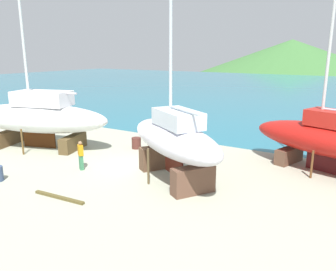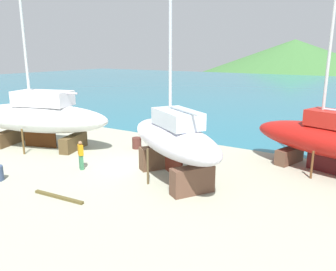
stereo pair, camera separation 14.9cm
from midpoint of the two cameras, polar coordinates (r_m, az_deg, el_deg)
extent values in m
plane|color=#A5A891|center=(18.21, -11.41, -7.36)|extent=(43.26, 43.26, 0.00)
cube|color=#256F86|center=(65.00, 21.17, 7.26)|extent=(173.02, 83.48, 0.01)
cone|color=#3E7237|center=(187.24, 20.05, 11.14)|extent=(144.35, 144.35, 25.82)
cube|color=brown|center=(26.92, -25.68, -0.38)|extent=(1.42, 2.69, 1.02)
cube|color=brown|center=(23.90, -16.01, -1.20)|extent=(1.42, 2.69, 1.02)
cylinder|color=brown|center=(23.87, -23.67, -1.01)|extent=(0.12, 0.12, 1.71)
cylinder|color=brown|center=(26.66, -18.99, 0.89)|extent=(0.12, 0.12, 1.71)
ellipsoid|color=white|center=(24.99, -21.45, 2.78)|extent=(10.99, 6.15, 1.98)
cube|color=#45200A|center=(25.34, -21.12, -0.95)|extent=(2.43, 0.81, 1.38)
cube|color=white|center=(24.47, -20.74, 5.91)|extent=(4.18, 2.96, 0.99)
cylinder|color=beige|center=(23.98, -19.27, 6.87)|extent=(3.55, 1.19, 0.13)
cube|color=brown|center=(21.64, 19.66, -3.18)|extent=(1.33, 2.24, 0.92)
cylinder|color=brown|center=(19.35, 23.04, -4.55)|extent=(0.12, 0.12, 1.52)
ellipsoid|color=#B41712|center=(20.35, 25.22, -0.66)|extent=(9.07, 5.24, 1.72)
cube|color=#491315|center=(20.73, 24.81, -4.57)|extent=(2.00, 0.73, 1.20)
cylinder|color=silver|center=(20.01, 25.82, 15.71)|extent=(0.17, 0.17, 9.94)
cube|color=brown|center=(19.37, -1.91, -3.71)|extent=(1.72, 2.16, 1.31)
cube|color=brown|center=(16.02, 4.01, -7.59)|extent=(1.72, 2.16, 1.31)
cylinder|color=brown|center=(17.00, -3.62, -5.28)|extent=(0.12, 0.12, 1.88)
cylinder|color=brown|center=(18.24, 4.84, -3.94)|extent=(0.12, 0.12, 1.88)
ellipsoid|color=silver|center=(17.21, 0.78, -0.59)|extent=(8.14, 6.49, 1.63)
cube|color=#48160E|center=(17.61, 0.76, -4.97)|extent=(1.66, 1.09, 1.14)
cube|color=silver|center=(16.61, 1.41, 2.91)|extent=(3.27, 2.87, 0.82)
cylinder|color=silver|center=(17.17, 0.21, 21.64)|extent=(0.16, 0.16, 11.77)
cylinder|color=silver|center=(16.00, 2.41, 4.27)|extent=(2.42, 1.59, 0.11)
cube|color=#377750|center=(19.84, -14.72, -4.43)|extent=(0.39, 0.35, 0.86)
cube|color=orange|center=(19.63, -14.86, -2.41)|extent=(0.50, 0.44, 0.60)
sphere|color=#8E6B48|center=(19.52, -14.93, -1.26)|extent=(0.22, 0.22, 0.22)
cylinder|color=#542A23|center=(23.48, -5.58, -1.28)|extent=(0.84, 0.84, 0.78)
cube|color=brown|center=(16.47, -18.26, -9.94)|extent=(2.88, 0.40, 0.12)
camera|label=1|loc=(0.07, -90.22, -0.05)|focal=35.89mm
camera|label=2|loc=(0.07, 89.78, 0.05)|focal=35.89mm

